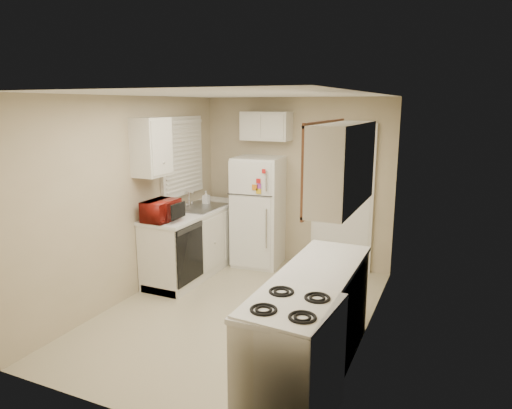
% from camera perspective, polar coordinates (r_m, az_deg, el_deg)
% --- Properties ---
extents(floor, '(3.80, 3.80, 0.00)m').
position_cam_1_polar(floor, '(5.30, -2.27, -13.32)').
color(floor, beige).
rests_on(floor, ground).
extents(ceiling, '(3.80, 3.80, 0.00)m').
position_cam_1_polar(ceiling, '(4.78, -2.53, 13.59)').
color(ceiling, white).
rests_on(ceiling, floor).
extents(wall_left, '(3.80, 3.80, 0.00)m').
position_cam_1_polar(wall_left, '(5.65, -15.20, 0.75)').
color(wall_left, '#BBAC8E').
rests_on(wall_left, floor).
extents(wall_right, '(3.80, 3.80, 0.00)m').
position_cam_1_polar(wall_right, '(4.47, 13.89, -2.21)').
color(wall_right, '#BBAC8E').
rests_on(wall_right, floor).
extents(wall_back, '(2.80, 2.80, 0.00)m').
position_cam_1_polar(wall_back, '(6.62, 4.97, 2.80)').
color(wall_back, '#BBAC8E').
rests_on(wall_back, floor).
extents(wall_front, '(2.80, 2.80, 0.00)m').
position_cam_1_polar(wall_front, '(3.38, -17.04, -7.18)').
color(wall_front, '#BBAC8E').
rests_on(wall_front, floor).
extents(left_counter, '(0.60, 1.80, 0.90)m').
position_cam_1_polar(left_counter, '(6.38, -7.59, -4.57)').
color(left_counter, silver).
rests_on(left_counter, floor).
extents(dishwasher, '(0.03, 0.58, 0.72)m').
position_cam_1_polar(dishwasher, '(5.73, -8.28, -6.13)').
color(dishwasher, black).
rests_on(dishwasher, floor).
extents(sink, '(0.54, 0.74, 0.16)m').
position_cam_1_polar(sink, '(6.39, -7.00, -0.70)').
color(sink, gray).
rests_on(sink, left_counter).
extents(microwave, '(0.46, 0.26, 0.31)m').
position_cam_1_polar(microwave, '(5.70, -11.80, -0.53)').
color(microwave, maroon).
rests_on(microwave, left_counter).
extents(soap_bottle, '(0.09, 0.09, 0.19)m').
position_cam_1_polar(soap_bottle, '(6.57, -6.27, 0.91)').
color(soap_bottle, white).
rests_on(soap_bottle, left_counter).
extents(window_blinds, '(0.10, 0.98, 1.08)m').
position_cam_1_polar(window_blinds, '(6.41, -9.17, 5.98)').
color(window_blinds, silver).
rests_on(window_blinds, wall_left).
extents(upper_cabinet_left, '(0.30, 0.45, 0.70)m').
position_cam_1_polar(upper_cabinet_left, '(5.65, -12.94, 7.02)').
color(upper_cabinet_left, silver).
rests_on(upper_cabinet_left, wall_left).
extents(refrigerator, '(0.70, 0.68, 1.58)m').
position_cam_1_polar(refrigerator, '(6.58, 0.38, -0.87)').
color(refrigerator, white).
rests_on(refrigerator, floor).
extents(cabinet_over_fridge, '(0.70, 0.30, 0.40)m').
position_cam_1_polar(cabinet_over_fridge, '(6.54, 1.30, 9.77)').
color(cabinet_over_fridge, silver).
rests_on(cabinet_over_fridge, wall_back).
extents(interior_door, '(0.86, 0.06, 2.08)m').
position_cam_1_polar(interior_door, '(6.43, 10.72, 0.70)').
color(interior_door, white).
rests_on(interior_door, floor).
extents(right_counter, '(0.60, 2.00, 0.90)m').
position_cam_1_polar(right_counter, '(4.07, 6.89, -14.75)').
color(right_counter, silver).
rests_on(right_counter, floor).
extents(stove, '(0.66, 0.79, 0.90)m').
position_cam_1_polar(stove, '(3.54, 4.29, -19.19)').
color(stove, white).
rests_on(stove, floor).
extents(upper_cabinet_right, '(0.30, 1.20, 0.70)m').
position_cam_1_polar(upper_cabinet_right, '(3.91, 10.83, 4.83)').
color(upper_cabinet_right, silver).
rests_on(upper_cabinet_right, wall_right).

